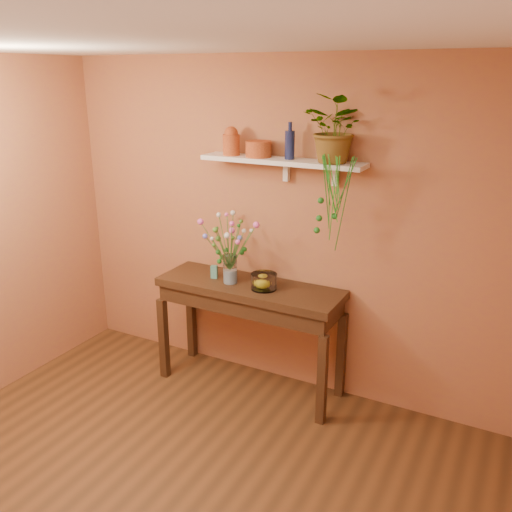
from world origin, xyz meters
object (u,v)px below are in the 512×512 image
object	(u,v)px
terracotta_jug	(231,142)
spider_plant	(337,129)
sideboard	(249,300)
bouquet	(228,237)
glass_vase	(230,271)
glass_bowl	(264,282)
blue_bottle	(290,144)

from	to	relation	value
terracotta_jug	spider_plant	distance (m)	0.87
sideboard	bouquet	distance (m)	0.55
glass_vase	glass_bowl	xyz separation A→B (m)	(0.30, 0.01, -0.04)
terracotta_jug	glass_vase	bearing A→B (deg)	-67.66
terracotta_jug	glass_bowl	world-z (taller)	terracotta_jug
sideboard	blue_bottle	bearing A→B (deg)	27.94
blue_bottle	bouquet	size ratio (longest dim) A/B	0.52
blue_bottle	bouquet	distance (m)	0.88
sideboard	spider_plant	world-z (taller)	spider_plant
terracotta_jug	blue_bottle	size ratio (longest dim) A/B	0.82
terracotta_jug	glass_vase	size ratio (longest dim) A/B	0.94
bouquet	spider_plant	bearing A→B (deg)	10.66
sideboard	glass_bowl	xyz separation A→B (m)	(0.15, -0.03, 0.19)
terracotta_jug	blue_bottle	distance (m)	0.49
blue_bottle	spider_plant	xyz separation A→B (m)	(0.37, -0.02, 0.13)
blue_bottle	bouquet	bearing A→B (deg)	-158.32
glass_vase	glass_bowl	size ratio (longest dim) A/B	1.13
sideboard	glass_vase	xyz separation A→B (m)	(-0.15, -0.04, 0.24)
glass_vase	blue_bottle	bearing A→B (deg)	23.41
terracotta_jug	glass_vase	world-z (taller)	terracotta_jug
blue_bottle	spider_plant	distance (m)	0.39
terracotta_jug	bouquet	distance (m)	0.75
terracotta_jug	sideboard	bearing A→B (deg)	-28.87
sideboard	glass_bowl	distance (m)	0.25
glass_vase	glass_bowl	world-z (taller)	glass_vase
sideboard	glass_vase	bearing A→B (deg)	-165.26
sideboard	glass_bowl	world-z (taller)	glass_bowl
glass_bowl	glass_vase	bearing A→B (deg)	-178.39
terracotta_jug	blue_bottle	xyz separation A→B (m)	(0.49, 0.02, 0.00)
sideboard	terracotta_jug	xyz separation A→B (m)	(-0.22, 0.12, 1.25)
glass_vase	bouquet	size ratio (longest dim) A/B	0.45
bouquet	glass_bowl	distance (m)	0.46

